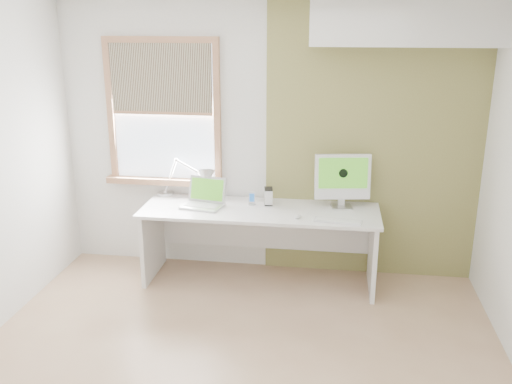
% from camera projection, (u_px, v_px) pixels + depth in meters
% --- Properties ---
extents(room, '(4.04, 3.54, 2.64)m').
position_uv_depth(room, '(233.00, 196.00, 3.66)').
color(room, tan).
rests_on(room, ground).
extents(accent_wall, '(2.00, 0.02, 2.60)m').
position_uv_depth(accent_wall, '(373.00, 144.00, 5.17)').
color(accent_wall, olive).
rests_on(accent_wall, room).
extents(soffit, '(1.60, 0.40, 0.42)m').
position_uv_depth(soffit, '(406.00, 21.00, 4.65)').
color(soffit, white).
rests_on(soffit, room).
extents(window, '(1.20, 0.14, 1.42)m').
position_uv_depth(window, '(163.00, 113.00, 5.34)').
color(window, '#A06F4F').
rests_on(window, room).
extents(desk, '(2.20, 0.70, 0.73)m').
position_uv_depth(desk, '(261.00, 227.00, 5.25)').
color(desk, white).
rests_on(desk, room).
extents(desk_lamp, '(0.66, 0.36, 0.39)m').
position_uv_depth(desk_lamp, '(198.00, 180.00, 5.35)').
color(desk_lamp, silver).
rests_on(desk_lamp, desk).
extents(laptop, '(0.42, 0.36, 0.26)m').
position_uv_depth(laptop, '(204.00, 199.00, 5.22)').
color(laptop, silver).
rests_on(laptop, desk).
extents(phone_dock, '(0.08, 0.08, 0.13)m').
position_uv_depth(phone_dock, '(252.00, 201.00, 5.24)').
color(phone_dock, silver).
rests_on(phone_dock, desk).
extents(external_drive, '(0.09, 0.13, 0.16)m').
position_uv_depth(external_drive, '(268.00, 196.00, 5.25)').
color(external_drive, silver).
rests_on(external_drive, desk).
extents(imac, '(0.52, 0.21, 0.50)m').
position_uv_depth(imac, '(343.00, 178.00, 5.12)').
color(imac, silver).
rests_on(imac, desk).
extents(keyboard, '(0.42, 0.17, 0.02)m').
position_uv_depth(keyboard, '(338.00, 221.00, 4.81)').
color(keyboard, white).
rests_on(keyboard, desk).
extents(mouse, '(0.08, 0.11, 0.03)m').
position_uv_depth(mouse, '(298.00, 217.00, 4.90)').
color(mouse, white).
rests_on(mouse, desk).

